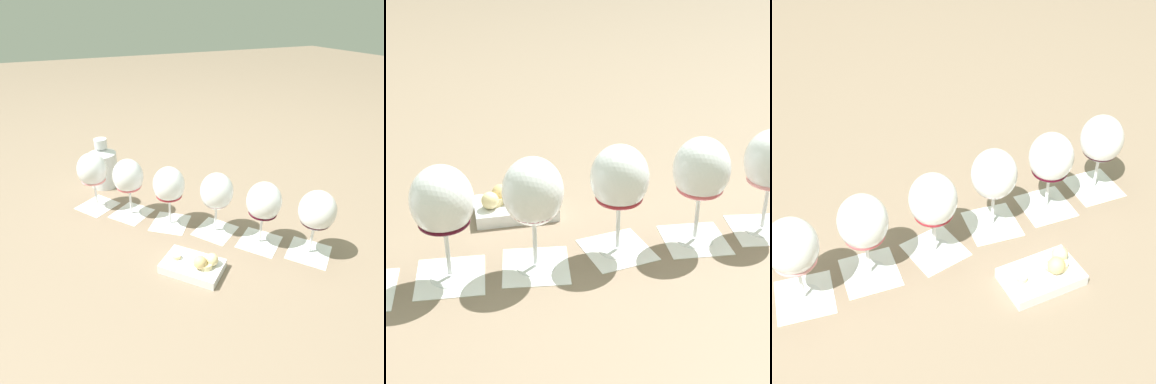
# 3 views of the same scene
# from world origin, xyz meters

# --- Properties ---
(ground_plane) EXTENTS (8.00, 8.00, 0.00)m
(ground_plane) POSITION_xyz_m (0.00, 0.00, 0.00)
(ground_plane) COLOR #7F6B56
(tasting_card_0) EXTENTS (0.15, 0.16, 0.00)m
(tasting_card_0) POSITION_xyz_m (-0.25, -0.25, 0.00)
(tasting_card_0) COLOR white
(tasting_card_0) RESTS_ON ground_plane
(tasting_card_1) EXTENTS (0.16, 0.16, 0.00)m
(tasting_card_1) POSITION_xyz_m (-0.15, -0.15, 0.00)
(tasting_card_1) COLOR white
(tasting_card_1) RESTS_ON ground_plane
(tasting_card_2) EXTENTS (0.16, 0.16, 0.00)m
(tasting_card_2) POSITION_xyz_m (-0.05, -0.05, 0.00)
(tasting_card_2) COLOR white
(tasting_card_2) RESTS_ON ground_plane
(tasting_card_3) EXTENTS (0.15, 0.16, 0.00)m
(tasting_card_3) POSITION_xyz_m (0.05, 0.06, 0.00)
(tasting_card_3) COLOR white
(tasting_card_3) RESTS_ON ground_plane
(tasting_card_4) EXTENTS (0.16, 0.16, 0.00)m
(tasting_card_4) POSITION_xyz_m (0.15, 0.15, 0.00)
(tasting_card_4) COLOR white
(tasting_card_4) RESTS_ON ground_plane
(tasting_card_5) EXTENTS (0.16, 0.16, 0.00)m
(tasting_card_5) POSITION_xyz_m (0.25, 0.25, 0.00)
(tasting_card_5) COLOR white
(tasting_card_5) RESTS_ON ground_plane
(wine_glass_0) EXTENTS (0.10, 0.10, 0.19)m
(wine_glass_0) POSITION_xyz_m (-0.25, -0.25, 0.13)
(wine_glass_0) COLOR white
(wine_glass_0) RESTS_ON tasting_card_0
(wine_glass_1) EXTENTS (0.10, 0.10, 0.19)m
(wine_glass_1) POSITION_xyz_m (-0.15, -0.15, 0.13)
(wine_glass_1) COLOR white
(wine_glass_1) RESTS_ON tasting_card_1
(wine_glass_2) EXTENTS (0.10, 0.10, 0.19)m
(wine_glass_2) POSITION_xyz_m (-0.05, -0.05, 0.13)
(wine_glass_2) COLOR white
(wine_glass_2) RESTS_ON tasting_card_2
(wine_glass_3) EXTENTS (0.10, 0.10, 0.19)m
(wine_glass_3) POSITION_xyz_m (0.05, 0.06, 0.13)
(wine_glass_3) COLOR white
(wine_glass_3) RESTS_ON tasting_card_3
(wine_glass_4) EXTENTS (0.10, 0.10, 0.19)m
(wine_glass_4) POSITION_xyz_m (0.15, 0.15, 0.13)
(wine_glass_4) COLOR white
(wine_glass_4) RESTS_ON tasting_card_4
(wine_glass_5) EXTENTS (0.10, 0.10, 0.19)m
(wine_glass_5) POSITION_xyz_m (0.25, 0.25, 0.13)
(wine_glass_5) COLOR white
(wine_glass_5) RESTS_ON tasting_card_5
(snack_dish) EXTENTS (0.18, 0.18, 0.06)m
(snack_dish) POSITION_xyz_m (0.19, -0.07, 0.02)
(snack_dish) COLOR silver
(snack_dish) RESTS_ON ground_plane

